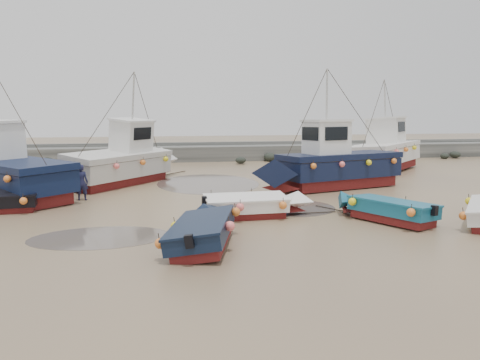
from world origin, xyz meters
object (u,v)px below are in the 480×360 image
object	(u,v)px
dinghy_5	(255,203)
cabin_boat_1	(126,160)
dinghy_1	(206,226)
dinghy_2	(384,206)
cabin_boat_0	(4,170)
cabin_boat_2	(331,163)
person	(82,200)
cabin_boat_3	(386,151)

from	to	relation	value
dinghy_5	cabin_boat_1	distance (m)	11.05
dinghy_1	cabin_boat_1	bearing A→B (deg)	118.67
dinghy_2	cabin_boat_0	bearing A→B (deg)	124.79
cabin_boat_1	dinghy_5	bearing A→B (deg)	-21.41
cabin_boat_2	dinghy_5	bearing A→B (deg)	121.76
dinghy_5	person	world-z (taller)	dinghy_5
dinghy_1	dinghy_2	world-z (taller)	same
dinghy_1	cabin_boat_0	world-z (taller)	cabin_boat_0
dinghy_1	person	xyz separation A→B (m)	(-4.91, 8.10, -0.55)
dinghy_2	cabin_boat_3	bearing A→B (deg)	33.51
cabin_boat_0	person	world-z (taller)	cabin_boat_0
dinghy_1	person	distance (m)	9.49
dinghy_2	cabin_boat_2	bearing A→B (deg)	55.49
dinghy_1	cabin_boat_0	size ratio (longest dim) A/B	0.66
cabin_boat_3	person	size ratio (longest dim) A/B	5.25
cabin_boat_3	cabin_boat_2	bearing A→B (deg)	-88.17
dinghy_5	person	size ratio (longest dim) A/B	3.25
cabin_boat_0	dinghy_1	bearing A→B (deg)	-88.37
cabin_boat_1	cabin_boat_2	bearing A→B (deg)	20.01
dinghy_5	cabin_boat_0	world-z (taller)	cabin_boat_0
dinghy_2	person	distance (m)	13.35
dinghy_2	cabin_boat_2	distance (m)	7.44
cabin_boat_0	cabin_boat_2	xyz separation A→B (m)	(16.23, -0.29, 0.04)
cabin_boat_0	cabin_boat_1	bearing A→B (deg)	-8.46
cabin_boat_0	cabin_boat_1	size ratio (longest dim) A/B	1.11
dinghy_2	person	xyz separation A→B (m)	(-11.78, 6.25, -0.56)
cabin_boat_1	person	world-z (taller)	cabin_boat_1
dinghy_2	cabin_boat_0	size ratio (longest dim) A/B	0.55
dinghy_5	cabin_boat_1	world-z (taller)	cabin_boat_1
cabin_boat_0	person	distance (m)	4.19
dinghy_2	cabin_boat_0	world-z (taller)	cabin_boat_0
dinghy_1	cabin_boat_3	xyz separation A→B (m)	(14.30, 16.09, 0.77)
dinghy_1	cabin_boat_2	distance (m)	11.97
dinghy_5	cabin_boat_3	distance (m)	17.55
dinghy_1	cabin_boat_2	bearing A→B (deg)	65.32
cabin_boat_0	cabin_boat_3	distance (m)	23.86
cabin_boat_0	cabin_boat_3	world-z (taller)	same
cabin_boat_0	dinghy_2	bearing A→B (deg)	-66.88
cabin_boat_1	cabin_boat_3	bearing A→B (deg)	49.23
cabin_boat_1	cabin_boat_3	world-z (taller)	same
dinghy_5	cabin_boat_1	size ratio (longest dim) A/B	0.67
person	dinghy_1	bearing A→B (deg)	125.97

